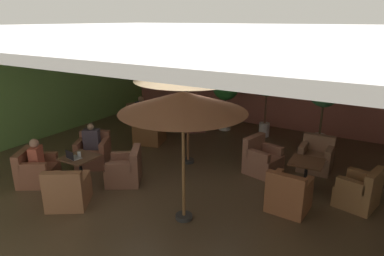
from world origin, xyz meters
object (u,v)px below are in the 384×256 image
(armchair_mid_center_south, at_px, (359,192))
(patron_by_window, at_px, (36,154))
(armchair_mid_center_west, at_px, (316,158))
(patron_with_friend, at_px, (141,106))
(patron_blue_shirt, at_px, (92,138))
(armchair_mid_center_east, at_px, (288,195))
(armchair_mid_center_north, at_px, (262,160))
(potted_tree_left_corner, at_px, (267,90))
(cafe_table_front_right, at_px, (161,119))
(patio_umbrella_tall_red, at_px, (183,103))
(potted_tree_mid_right, at_px, (324,98))
(open_laptop, at_px, (72,157))
(armchair_front_left_south, at_px, (68,191))
(potted_tree_mid_left, at_px, (226,91))
(cafe_table_front_left, at_px, (80,163))
(cafe_table_mid_center, at_px, (306,168))
(armchair_front_right_south, at_px, (149,133))
(iced_drink_cup, at_px, (79,154))
(armchair_front_right_north, at_px, (194,121))
(armchair_front_right_east, at_px, (141,117))
(armchair_front_left_east, at_px, (36,171))
(armchair_front_left_north, at_px, (93,153))
(armchair_front_left_west, at_px, (125,170))
(patio_umbrella_center_beige, at_px, (188,74))

(armchair_mid_center_south, xyz_separation_m, patron_by_window, (-6.42, -2.68, 0.39))
(armchair_mid_center_west, relative_size, patron_with_friend, 1.33)
(armchair_mid_center_south, xyz_separation_m, patron_blue_shirt, (-6.10, -1.32, 0.42))
(armchair_mid_center_east, xyz_separation_m, patron_blue_shirt, (-4.93, -0.43, 0.42))
(armchair_mid_center_north, height_order, potted_tree_left_corner, potted_tree_left_corner)
(cafe_table_front_right, xyz_separation_m, patio_umbrella_tall_red, (3.49, -4.04, 1.82))
(potted_tree_mid_right, bearing_deg, open_laptop, -129.12)
(armchair_front_left_south, distance_m, armchair_mid_center_west, 5.87)
(potted_tree_mid_left, xyz_separation_m, open_laptop, (-1.12, -5.47, -0.65))
(cafe_table_front_right, bearing_deg, patron_blue_shirt, -87.33)
(open_laptop, bearing_deg, armchair_front_left_south, -47.99)
(armchair_front_left_south, bearing_deg, patron_by_window, 166.90)
(cafe_table_front_left, bearing_deg, cafe_table_mid_center, 28.22)
(armchair_front_right_south, height_order, iced_drink_cup, armchair_front_right_south)
(armchair_front_left_south, xyz_separation_m, open_laptop, (-0.62, 0.69, 0.38))
(potted_tree_left_corner, bearing_deg, cafe_table_front_left, -114.65)
(armchair_mid_center_south, distance_m, patron_blue_shirt, 6.25)
(armchair_front_right_north, distance_m, armchair_mid_center_north, 3.81)
(cafe_table_front_left, distance_m, armchair_front_left_south, 1.04)
(armchair_front_right_east, bearing_deg, potted_tree_mid_left, 20.37)
(armchair_front_left_east, relative_size, patron_with_friend, 1.69)
(armchair_front_left_south, distance_m, armchair_front_right_south, 3.87)
(potted_tree_mid_left, bearing_deg, armchair_front_left_south, -94.63)
(armchair_front_left_north, relative_size, potted_tree_mid_left, 0.56)
(patio_umbrella_tall_red, bearing_deg, armchair_front_left_east, -172.40)
(cafe_table_front_left, distance_m, patio_umbrella_tall_red, 3.35)
(armchair_front_left_east, relative_size, potted_tree_mid_right, 0.52)
(armchair_front_right_south, relative_size, armchair_mid_center_west, 1.19)
(patron_blue_shirt, height_order, patron_with_friend, patron_blue_shirt)
(armchair_front_left_west, bearing_deg, patio_umbrella_tall_red, -16.98)
(armchair_mid_center_south, bearing_deg, armchair_front_left_west, -161.36)
(armchair_front_left_north, bearing_deg, patio_umbrella_tall_red, -15.38)
(patio_umbrella_tall_red, relative_size, iced_drink_cup, 22.36)
(cafe_table_front_right, distance_m, iced_drink_cup, 4.03)
(armchair_mid_center_north, xyz_separation_m, patio_umbrella_center_beige, (-1.88, -0.39, 1.99))
(armchair_front_right_east, relative_size, potted_tree_mid_left, 0.48)
(potted_tree_mid_left, xyz_separation_m, iced_drink_cup, (-1.09, -5.30, -0.65))
(armchair_front_left_east, distance_m, armchair_front_right_north, 5.39)
(cafe_table_front_left, relative_size, patron_blue_shirt, 1.09)
(armchair_mid_center_east, distance_m, patron_by_window, 5.57)
(patron_with_friend, bearing_deg, armchair_mid_center_north, -17.53)
(armchair_front_right_south, xyz_separation_m, patron_by_window, (-0.52, -3.45, 0.38))
(armchair_front_left_east, bearing_deg, cafe_table_mid_center, 28.90)
(potted_tree_mid_right, relative_size, iced_drink_cup, 18.81)
(armchair_mid_center_west, bearing_deg, potted_tree_mid_right, 99.04)
(cafe_table_front_right, distance_m, armchair_front_right_south, 1.12)
(potted_tree_left_corner, distance_m, potted_tree_mid_right, 1.78)
(armchair_front_right_south, distance_m, armchair_mid_center_west, 4.81)
(armchair_front_left_south, relative_size, armchair_mid_center_west, 1.27)
(open_laptop, bearing_deg, patio_umbrella_tall_red, 2.24)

